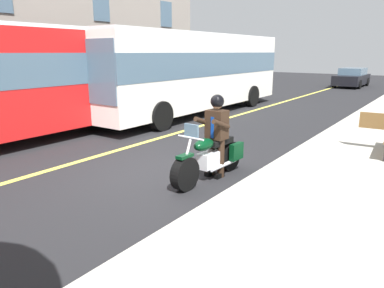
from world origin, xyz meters
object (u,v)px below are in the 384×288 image
at_px(rider_main, 216,129).
at_px(bus_far, 22,77).
at_px(car_dark, 352,78).
at_px(bus_near, 193,69).
at_px(motorcycle_main, 211,158).

bearing_deg(rider_main, bus_far, -85.68).
height_order(bus_far, car_dark, bus_far).
relative_size(bus_near, car_dark, 2.40).
bearing_deg(bus_far, rider_main, 94.32).
bearing_deg(car_dark, bus_near, -9.46).
xyz_separation_m(bus_near, car_dark, (-16.85, 2.81, -1.18)).
xyz_separation_m(bus_far, car_dark, (-23.71, 4.06, -1.18)).
height_order(motorcycle_main, rider_main, rider_main).
distance_m(bus_near, car_dark, 17.12).
bearing_deg(motorcycle_main, car_dark, -174.42).
height_order(rider_main, bus_near, bus_near).
relative_size(motorcycle_main, car_dark, 0.48).
relative_size(motorcycle_main, rider_main, 1.27).
bearing_deg(bus_near, rider_main, 38.65).
distance_m(motorcycle_main, rider_main, 0.61).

